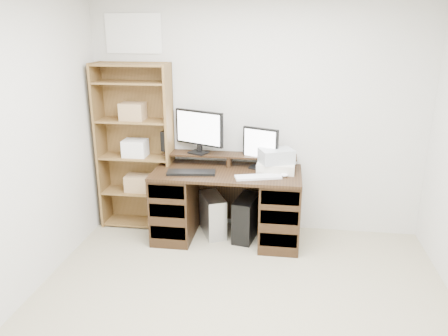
% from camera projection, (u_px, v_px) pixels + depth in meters
% --- Properties ---
extents(room, '(3.54, 4.04, 2.54)m').
position_uv_depth(room, '(233.00, 179.00, 2.70)').
color(room, tan).
rests_on(room, ground).
extents(desk, '(1.50, 0.70, 0.75)m').
position_uv_depth(desk, '(227.00, 204.00, 4.55)').
color(desk, black).
rests_on(desk, ground).
extents(riser_shelf, '(1.40, 0.22, 0.12)m').
position_uv_depth(riser_shelf, '(230.00, 156.00, 4.60)').
color(riser_shelf, black).
rests_on(riser_shelf, desk).
extents(monitor_wide, '(0.54, 0.26, 0.45)m').
position_uv_depth(monitor_wide, '(199.00, 130.00, 4.56)').
color(monitor_wide, black).
rests_on(monitor_wide, riser_shelf).
extents(monitor_small, '(0.37, 0.21, 0.42)m').
position_uv_depth(monitor_small, '(260.00, 146.00, 4.46)').
color(monitor_small, black).
rests_on(monitor_small, desk).
extents(speaker, '(0.11, 0.11, 0.21)m').
position_uv_depth(speaker, '(166.00, 141.00, 4.68)').
color(speaker, black).
rests_on(speaker, riser_shelf).
extents(keyboard_black, '(0.50, 0.22, 0.03)m').
position_uv_depth(keyboard_black, '(191.00, 172.00, 4.35)').
color(keyboard_black, black).
rests_on(keyboard_black, desk).
extents(keyboard_white, '(0.47, 0.26, 0.02)m').
position_uv_depth(keyboard_white, '(258.00, 177.00, 4.23)').
color(keyboard_white, silver).
rests_on(keyboard_white, desk).
extents(mouse, '(0.10, 0.08, 0.03)m').
position_uv_depth(mouse, '(284.00, 175.00, 4.26)').
color(mouse, white).
rests_on(mouse, desk).
extents(printer, '(0.38, 0.29, 0.09)m').
position_uv_depth(printer, '(276.00, 167.00, 4.41)').
color(printer, beige).
rests_on(printer, desk).
extents(basket, '(0.39, 0.34, 0.14)m').
position_uv_depth(basket, '(276.00, 156.00, 4.38)').
color(basket, '#A0A6AB').
rests_on(basket, printer).
extents(tower_silver, '(0.36, 0.48, 0.44)m').
position_uv_depth(tower_silver, '(213.00, 215.00, 4.70)').
color(tower_silver, '#AEB0B5').
rests_on(tower_silver, ground).
extents(tower_black, '(0.27, 0.48, 0.45)m').
position_uv_depth(tower_black, '(246.00, 218.00, 4.61)').
color(tower_black, black).
rests_on(tower_black, ground).
extents(bookshelf, '(0.80, 0.30, 1.80)m').
position_uv_depth(bookshelf, '(136.00, 146.00, 4.73)').
color(bookshelf, brown).
rests_on(bookshelf, ground).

